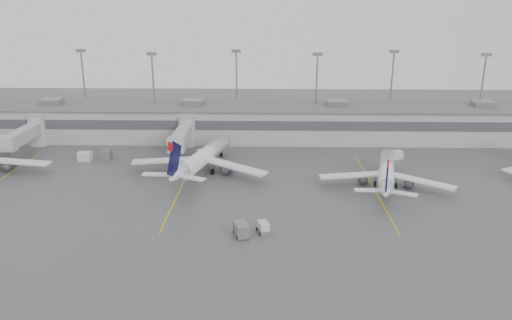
{
  "coord_description": "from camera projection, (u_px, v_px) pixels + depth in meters",
  "views": [
    {
      "loc": [
        -1.71,
        -61.56,
        32.36
      ],
      "look_at": [
        -3.86,
        24.0,
        5.0
      ],
      "focal_mm": 35.0,
      "sensor_mm": 36.0,
      "label": 1
    }
  ],
  "objects": [
    {
      "name": "ground",
      "position": [
        280.0,
        248.0,
        68.43
      ],
      "size": [
        260.0,
        260.0,
        0.0
      ],
      "primitive_type": "plane",
      "color": "#4C4C4E",
      "rests_on": "ground"
    },
    {
      "name": "terminal",
      "position": [
        275.0,
        121.0,
        122.37
      ],
      "size": [
        152.0,
        17.0,
        9.45
      ],
      "color": "#B1B1AC",
      "rests_on": "ground"
    },
    {
      "name": "light_masts",
      "position": [
        275.0,
        86.0,
        125.48
      ],
      "size": [
        142.4,
        8.0,
        20.6
      ],
      "color": "gray",
      "rests_on": "ground"
    },
    {
      "name": "jet_bridge_left",
      "position": [
        29.0,
        134.0,
        112.12
      ],
      "size": [
        4.0,
        17.2,
        7.0
      ],
      "color": "#A7A9AC",
      "rests_on": "ground"
    },
    {
      "name": "jet_bridge_right",
      "position": [
        184.0,
        135.0,
        111.28
      ],
      "size": [
        4.0,
        17.2,
        7.0
      ],
      "color": "#A7A9AC",
      "rests_on": "ground"
    },
    {
      "name": "stand_markings",
      "position": [
        277.0,
        186.0,
        91.29
      ],
      "size": [
        105.25,
        40.0,
        0.01
      ],
      "color": "#C6B20B",
      "rests_on": "ground"
    },
    {
      "name": "jet_mid_left",
      "position": [
        203.0,
        157.0,
        97.72
      ],
      "size": [
        27.08,
        30.74,
        10.14
      ],
      "rotation": [
        0.0,
        0.0,
        -0.25
      ],
      "color": "white",
      "rests_on": "ground"
    },
    {
      "name": "jet_mid_right",
      "position": [
        386.0,
        172.0,
        90.43
      ],
      "size": [
        23.45,
        26.59,
        8.74
      ],
      "rotation": [
        0.0,
        0.0,
        -0.23
      ],
      "color": "white",
      "rests_on": "ground"
    },
    {
      "name": "baggage_tug",
      "position": [
        263.0,
        229.0,
        72.83
      ],
      "size": [
        2.26,
        2.87,
        1.62
      ],
      "rotation": [
        0.0,
        0.0,
        0.31
      ],
      "color": "silver",
      "rests_on": "ground"
    },
    {
      "name": "baggage_cart",
      "position": [
        241.0,
        229.0,
        71.64
      ],
      "size": [
        2.6,
        3.46,
        1.97
      ],
      "rotation": [
        0.0,
        0.0,
        0.31
      ],
      "color": "slate",
      "rests_on": "ground"
    },
    {
      "name": "gse_uld_a",
      "position": [
        85.0,
        156.0,
        105.59
      ],
      "size": [
        2.78,
        1.92,
        1.91
      ],
      "primitive_type": "cube",
      "rotation": [
        0.0,
        0.0,
        -0.04
      ],
      "color": "silver",
      "rests_on": "ground"
    },
    {
      "name": "gse_uld_b",
      "position": [
        204.0,
        154.0,
        107.39
      ],
      "size": [
        3.04,
        2.42,
        1.89
      ],
      "primitive_type": "cube",
      "rotation": [
        0.0,
        0.0,
        0.27
      ],
      "color": "silver",
      "rests_on": "ground"
    },
    {
      "name": "gse_uld_c",
      "position": [
        397.0,
        155.0,
        106.99
      ],
      "size": [
        2.83,
        2.39,
        1.7
      ],
      "primitive_type": "cube",
      "rotation": [
        0.0,
        0.0,
        0.39
      ],
      "color": "silver",
      "rests_on": "ground"
    },
    {
      "name": "gse_loader",
      "position": [
        106.0,
        154.0,
        106.79
      ],
      "size": [
        2.45,
        3.57,
        2.1
      ],
      "primitive_type": "cube",
      "rotation": [
        0.0,
        0.0,
        0.11
      ],
      "color": "slate",
      "rests_on": "ground"
    },
    {
      "name": "cone_b",
      "position": [
        148.0,
        171.0,
        98.57
      ],
      "size": [
        0.37,
        0.37,
        0.6
      ],
      "primitive_type": "cone",
      "color": "#FF4F05",
      "rests_on": "ground"
    },
    {
      "name": "cone_c",
      "position": [
        306.0,
        158.0,
        106.81
      ],
      "size": [
        0.43,
        0.43,
        0.68
      ],
      "primitive_type": "cone",
      "color": "#FF4F05",
      "rests_on": "ground"
    }
  ]
}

